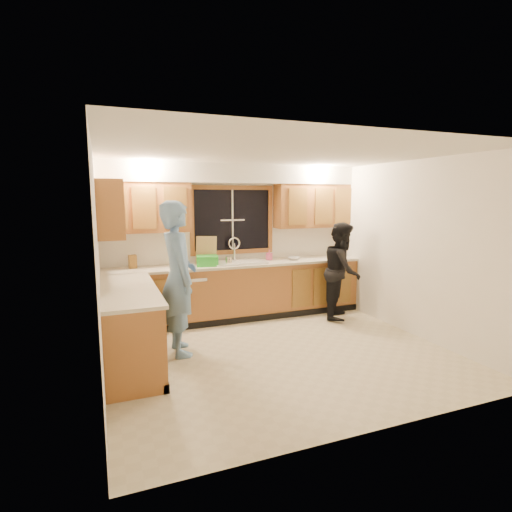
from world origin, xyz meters
The scene contains 26 objects.
floor centered at (0.00, 0.00, 0.00)m, with size 4.20×4.20×0.00m, color beige.
ceiling centered at (0.00, 0.00, 2.50)m, with size 4.20×4.20×0.00m, color silver.
wall_back centered at (0.00, 1.90, 1.25)m, with size 4.20×4.20×0.00m, color white.
wall_left centered at (-2.10, 0.00, 1.25)m, with size 3.80×3.80×0.00m, color white.
wall_right centered at (2.10, 0.00, 1.25)m, with size 3.80×3.80×0.00m, color white.
base_cabinets_back centered at (0.00, 1.60, 0.44)m, with size 4.20×0.60×0.88m, color #A86730.
base_cabinets_left centered at (-1.80, 0.35, 0.44)m, with size 0.60×1.90×0.88m, color #A86730.
countertop_back centered at (0.00, 1.58, 0.90)m, with size 4.20×0.63×0.04m, color beige.
countertop_left centered at (-1.79, 0.35, 0.90)m, with size 0.63×1.90×0.04m, color beige.
upper_cabinets_left centered at (-1.43, 1.73, 1.83)m, with size 1.35×0.33×0.75m, color #A86730.
upper_cabinets_right centered at (1.43, 1.73, 1.83)m, with size 1.35×0.33×0.75m, color #A86730.
upper_cabinets_return centered at (-1.94, 1.12, 1.83)m, with size 0.33×0.90×0.75m, color #A86730.
soffit centered at (0.00, 1.72, 2.35)m, with size 4.20×0.35×0.30m, color white.
window_frame centered at (0.00, 1.89, 1.60)m, with size 1.44×0.03×1.14m.
sink centered at (0.00, 1.60, 0.86)m, with size 0.86×0.52×0.57m.
dishwasher centered at (-0.85, 1.59, 0.41)m, with size 0.60×0.56×0.82m, color silver.
stove centered at (-1.80, -0.22, 0.45)m, with size 0.58×0.75×0.90m, color silver.
man centered at (-1.18, 0.46, 0.97)m, with size 0.71×0.46×1.94m, color #6B97CB.
woman centered at (1.59, 1.00, 0.79)m, with size 0.77×0.60×1.58m, color black.
knife_block centered at (-1.64, 1.71, 1.02)m, with size 0.11×0.09×0.20m, color olive.
cutting_board centered at (-0.49, 1.75, 1.14)m, with size 0.33×0.02×0.44m, color tan.
dish_crate centered at (-0.53, 1.54, 1.00)m, with size 0.33×0.31×0.15m, color green.
soap_bottle centered at (0.59, 1.70, 1.01)m, with size 0.08×0.08×0.17m, color #F15B91.
bowl centered at (0.99, 1.56, 0.95)m, with size 0.21×0.21×0.05m, color silver.
can_left centered at (-0.22, 1.45, 0.99)m, with size 0.07×0.07×0.13m, color beige.
can_right centered at (-0.18, 1.48, 0.98)m, with size 0.07×0.07×0.12m, color beige.
Camera 1 is at (-2.06, -4.46, 1.98)m, focal length 28.00 mm.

